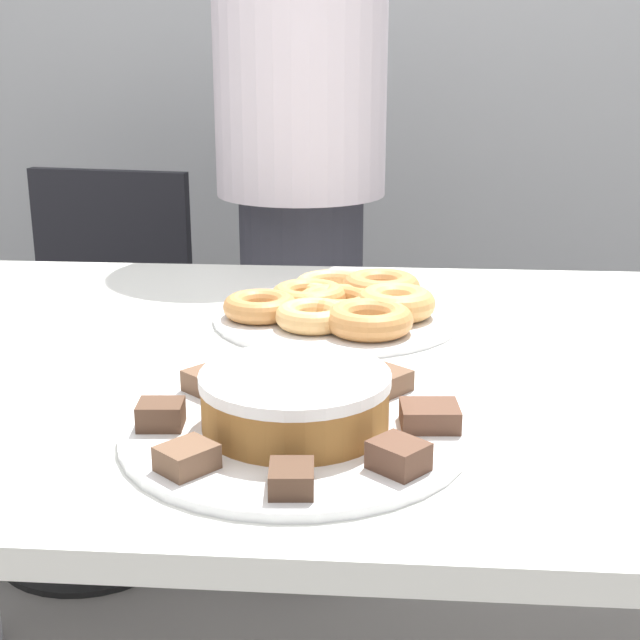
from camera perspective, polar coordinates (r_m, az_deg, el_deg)
name	(u,v)px	position (r m, az deg, el deg)	size (l,w,h in m)	color
table	(343,420)	(1.16, 1.47, -6.39)	(1.59, 0.95, 0.78)	silver
person_standing	(301,167)	(1.84, -1.23, 9.78)	(0.34, 0.34, 1.73)	#383842
office_chair_left	(93,377)	(2.15, -14.35, -3.57)	(0.50, 0.50, 0.87)	black
plate_cake	(295,431)	(0.90, -1.58, -7.11)	(0.35, 0.35, 0.01)	white
plate_donuts	(337,316)	(1.27, 1.11, 0.27)	(0.35, 0.35, 0.01)	white
frosted_cake	(295,400)	(0.88, -1.60, -5.12)	(0.19, 0.19, 0.06)	#9E662D
lamington_0	(399,456)	(0.81, 5.05, -8.65)	(0.06, 0.06, 0.03)	brown
lamington_1	(430,416)	(0.90, 7.03, -6.10)	(0.06, 0.05, 0.02)	brown
lamington_2	(384,381)	(0.98, 4.09, -3.95)	(0.07, 0.07, 0.02)	brown
lamington_3	(298,369)	(1.02, -1.41, -3.17)	(0.05, 0.06, 0.02)	brown
lamington_4	(211,381)	(0.98, -6.98, -3.92)	(0.07, 0.07, 0.02)	brown
lamington_5	(161,414)	(0.90, -10.15, -5.97)	(0.05, 0.04, 0.03)	#513828
lamington_6	(187,458)	(0.81, -8.52, -8.70)	(0.06, 0.06, 0.02)	brown
lamington_7	(291,478)	(0.77, -1.84, -10.10)	(0.04, 0.05, 0.02)	#513828
donut_0	(337,302)	(1.27, 1.11, 1.15)	(0.12, 0.12, 0.03)	#D18E4C
donut_1	(309,296)	(1.30, -0.74, 1.55)	(0.11, 0.11, 0.03)	#D18E4C
donut_2	(260,306)	(1.25, -3.85, 0.88)	(0.10, 0.10, 0.03)	#C68447
donut_3	(313,316)	(1.20, -0.43, 0.25)	(0.10, 0.10, 0.03)	#E5AD66
donut_4	(369,320)	(1.18, 3.16, 0.02)	(0.12, 0.12, 0.04)	#C68447
donut_5	(396,303)	(1.25, 4.87, 1.09)	(0.11, 0.11, 0.04)	tan
donut_6	(381,287)	(1.33, 3.93, 2.10)	(0.12, 0.12, 0.04)	#C68447
donut_7	(334,286)	(1.36, 0.92, 2.20)	(0.12, 0.12, 0.03)	#E5AD66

